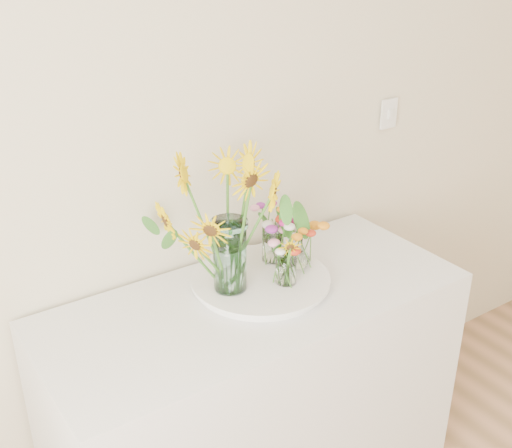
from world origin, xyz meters
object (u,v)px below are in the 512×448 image
Objects in this scene: tray at (261,282)px; small_vase_b at (298,253)px; small_vase_c at (273,244)px; mason_jar at (230,256)px; small_vase_a at (286,268)px; counter at (256,405)px.

small_vase_b is (0.15, -0.01, 0.07)m from tray.
mason_jar is at bearing -160.63° from small_vase_c.
small_vase_c reaches higher than small_vase_a.
counter is at bearing -168.87° from small_vase_b.
small_vase_b is 0.10m from small_vase_c.
small_vase_b is at bearing -4.32° from tray.
mason_jar is at bearing 178.15° from small_vase_b.
small_vase_c is (0.16, 0.13, 0.54)m from counter.
counter is 0.60m from mason_jar.
small_vase_a reaches higher than counter.
small_vase_b is 0.85× the size of small_vase_c.
small_vase_a is at bearing -55.45° from tray.
counter is at bearing -141.29° from small_vase_c.
small_vase_a is at bearing -109.77° from small_vase_c.
small_vase_c is at bearing 19.37° from mason_jar.
tray is at bearing 1.18° from mason_jar.
mason_jar is at bearing 143.12° from counter.
mason_jar is 2.09× the size of small_vase_a.
small_vase_b is (0.27, -0.01, -0.07)m from mason_jar.
mason_jar is 0.28m from small_vase_b.
small_vase_c is (0.10, 0.08, 0.08)m from tray.
small_vase_c is at bearing 38.71° from counter.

